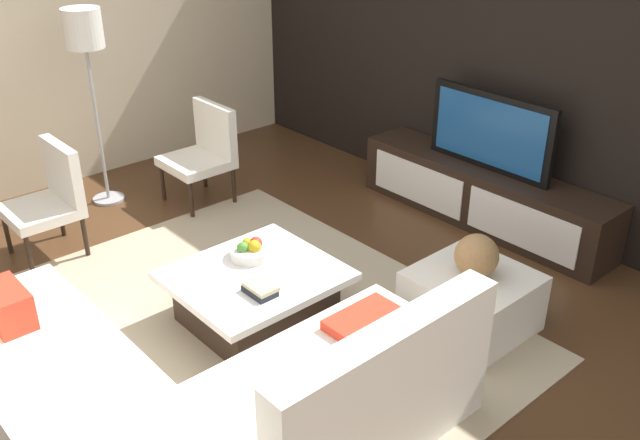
{
  "coord_description": "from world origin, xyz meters",
  "views": [
    {
      "loc": [
        3.08,
        -2.15,
        2.76
      ],
      "look_at": [
        -0.06,
        0.63,
        0.6
      ],
      "focal_mm": 39.4,
      "sensor_mm": 36.0,
      "label": 1
    }
  ],
  "objects_px": {
    "floor_lamp": "(85,42)",
    "decorative_ball": "(477,256)",
    "ottoman": "(471,301)",
    "television": "(490,132)",
    "coffee_table": "(256,296)",
    "book_stack": "(260,289)",
    "media_console": "(483,195)",
    "fruit_bowl": "(251,250)",
    "accent_chair_near": "(51,194)",
    "sectional_couch": "(167,404)",
    "accent_chair_far": "(205,148)"
  },
  "relations": [
    {
      "from": "coffee_table",
      "to": "ottoman",
      "type": "height_order",
      "value": "ottoman"
    },
    {
      "from": "sectional_couch",
      "to": "accent_chair_near",
      "type": "xyz_separation_m",
      "value": [
        -2.4,
        0.43,
        0.2
      ]
    },
    {
      "from": "ottoman",
      "to": "accent_chair_near",
      "type": "bearing_deg",
      "value": -150.01
    },
    {
      "from": "media_console",
      "to": "floor_lamp",
      "type": "distance_m",
      "value": 3.52
    },
    {
      "from": "sectional_couch",
      "to": "ottoman",
      "type": "distance_m",
      "value": 2.06
    },
    {
      "from": "ottoman",
      "to": "decorative_ball",
      "type": "relative_size",
      "value": 2.49
    },
    {
      "from": "decorative_ball",
      "to": "accent_chair_near",
      "type": "bearing_deg",
      "value": -150.01
    },
    {
      "from": "accent_chair_near",
      "to": "ottoman",
      "type": "relative_size",
      "value": 1.24
    },
    {
      "from": "book_stack",
      "to": "accent_chair_far",
      "type": "bearing_deg",
      "value": 155.34
    },
    {
      "from": "sectional_couch",
      "to": "decorative_ball",
      "type": "bearing_deg",
      "value": 79.68
    },
    {
      "from": "television",
      "to": "sectional_couch",
      "type": "bearing_deg",
      "value": -81.31
    },
    {
      "from": "book_stack",
      "to": "sectional_couch",
      "type": "bearing_deg",
      "value": -66.45
    },
    {
      "from": "media_console",
      "to": "book_stack",
      "type": "height_order",
      "value": "media_console"
    },
    {
      "from": "floor_lamp",
      "to": "decorative_ball",
      "type": "bearing_deg",
      "value": 14.79
    },
    {
      "from": "ottoman",
      "to": "sectional_couch",
      "type": "bearing_deg",
      "value": -100.32
    },
    {
      "from": "sectional_couch",
      "to": "ottoman",
      "type": "height_order",
      "value": "sectional_couch"
    },
    {
      "from": "sectional_couch",
      "to": "coffee_table",
      "type": "distance_m",
      "value": 1.18
    },
    {
      "from": "television",
      "to": "floor_lamp",
      "type": "bearing_deg",
      "value": -139.04
    },
    {
      "from": "floor_lamp",
      "to": "ottoman",
      "type": "xyz_separation_m",
      "value": [
        3.38,
        0.89,
        -1.23
      ]
    },
    {
      "from": "accent_chair_near",
      "to": "decorative_ball",
      "type": "xyz_separation_m",
      "value": [
        2.77,
        1.6,
        0.05
      ]
    },
    {
      "from": "floor_lamp",
      "to": "fruit_bowl",
      "type": "relative_size",
      "value": 6.08
    },
    {
      "from": "media_console",
      "to": "accent_chair_near",
      "type": "distance_m",
      "value": 3.46
    },
    {
      "from": "television",
      "to": "accent_chair_near",
      "type": "height_order",
      "value": "television"
    },
    {
      "from": "media_console",
      "to": "sectional_couch",
      "type": "relative_size",
      "value": 0.95
    },
    {
      "from": "television",
      "to": "coffee_table",
      "type": "height_order",
      "value": "television"
    },
    {
      "from": "book_stack",
      "to": "floor_lamp",
      "type": "bearing_deg",
      "value": 174.73
    },
    {
      "from": "floor_lamp",
      "to": "ottoman",
      "type": "height_order",
      "value": "floor_lamp"
    },
    {
      "from": "accent_chair_near",
      "to": "television",
      "type": "bearing_deg",
      "value": 49.9
    },
    {
      "from": "decorative_ball",
      "to": "accent_chair_far",
      "type": "bearing_deg",
      "value": -176.08
    },
    {
      "from": "fruit_bowl",
      "to": "media_console",
      "type": "bearing_deg",
      "value": 82.74
    },
    {
      "from": "media_console",
      "to": "television",
      "type": "relative_size",
      "value": 2.0
    },
    {
      "from": "media_console",
      "to": "accent_chair_near",
      "type": "xyz_separation_m",
      "value": [
        -1.9,
        -2.88,
        0.24
      ]
    },
    {
      "from": "coffee_table",
      "to": "book_stack",
      "type": "relative_size",
      "value": 4.94
    },
    {
      "from": "sectional_couch",
      "to": "coffee_table",
      "type": "xyz_separation_m",
      "value": [
        -0.61,
        1.01,
        -0.09
      ]
    },
    {
      "from": "floor_lamp",
      "to": "fruit_bowl",
      "type": "height_order",
      "value": "floor_lamp"
    },
    {
      "from": "sectional_couch",
      "to": "decorative_ball",
      "type": "relative_size",
      "value": 8.62
    },
    {
      "from": "television",
      "to": "ottoman",
      "type": "distance_m",
      "value": 1.67
    },
    {
      "from": "media_console",
      "to": "accent_chair_far",
      "type": "distance_m",
      "value": 2.44
    },
    {
      "from": "media_console",
      "to": "accent_chair_far",
      "type": "bearing_deg",
      "value": -142.67
    },
    {
      "from": "accent_chair_near",
      "to": "ottoman",
      "type": "bearing_deg",
      "value": 23.25
    },
    {
      "from": "coffee_table",
      "to": "fruit_bowl",
      "type": "height_order",
      "value": "fruit_bowl"
    },
    {
      "from": "accent_chair_near",
      "to": "book_stack",
      "type": "height_order",
      "value": "accent_chair_near"
    },
    {
      "from": "television",
      "to": "decorative_ball",
      "type": "xyz_separation_m",
      "value": [
        0.88,
        -1.28,
        -0.28
      ]
    },
    {
      "from": "sectional_couch",
      "to": "accent_chair_far",
      "type": "xyz_separation_m",
      "value": [
        -2.44,
        1.83,
        0.2
      ]
    },
    {
      "from": "ottoman",
      "to": "fruit_bowl",
      "type": "xyz_separation_m",
      "value": [
        -1.15,
        -0.91,
        0.23
      ]
    },
    {
      "from": "floor_lamp",
      "to": "decorative_ball",
      "type": "xyz_separation_m",
      "value": [
        3.38,
        0.89,
        -0.89
      ]
    },
    {
      "from": "accent_chair_far",
      "to": "book_stack",
      "type": "height_order",
      "value": "accent_chair_far"
    },
    {
      "from": "fruit_bowl",
      "to": "floor_lamp",
      "type": "bearing_deg",
      "value": 179.49
    },
    {
      "from": "media_console",
      "to": "floor_lamp",
      "type": "height_order",
      "value": "floor_lamp"
    },
    {
      "from": "fruit_bowl",
      "to": "ottoman",
      "type": "bearing_deg",
      "value": 38.3
    }
  ]
}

